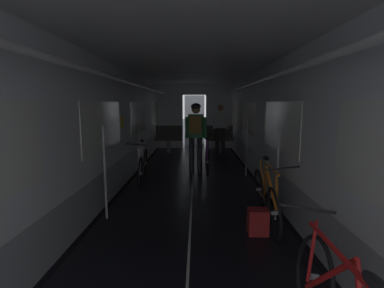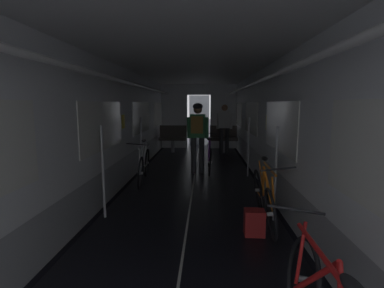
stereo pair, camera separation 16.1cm
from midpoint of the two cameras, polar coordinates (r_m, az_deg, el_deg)
train_car_shell at (r=5.59m, az=-0.79°, el=7.87°), size 3.14×12.34×2.57m
bench_seat_far_left at (r=10.18m, az=-5.12°, el=1.56°), size 0.98×0.51×0.95m
bench_seat_far_right at (r=10.15m, az=5.04°, el=1.54°), size 0.98×0.51×0.95m
bicycle_white at (r=6.32m, az=-10.59°, el=-4.24°), size 0.44×1.69×0.95m
bicycle_orange at (r=4.33m, az=13.59°, el=-10.13°), size 0.44×1.69×0.95m
person_cyclist_aisle at (r=6.93m, az=0.08°, el=2.73°), size 0.54×0.41×1.73m
bicycle_purple_in_aisle at (r=7.29m, az=2.47°, el=-2.47°), size 0.44×1.69×0.94m
person_standing_near_bench at (r=9.74m, az=5.24°, el=3.67°), size 0.53×0.23×1.69m
backpack_on_floor at (r=3.98m, az=11.88°, el=-14.97°), size 0.26×0.20×0.34m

